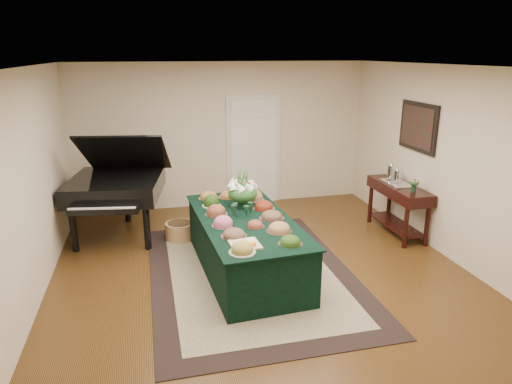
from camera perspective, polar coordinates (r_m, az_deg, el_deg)
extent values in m
plane|color=black|center=(6.29, 0.65, -9.97)|extent=(6.00, 6.00, 0.00)
cube|color=black|center=(6.24, -0.56, -10.16)|extent=(2.65, 3.71, 0.01)
cube|color=#BEB28E|center=(6.24, -0.56, -10.10)|extent=(2.12, 3.18, 0.01)
cube|color=silver|center=(8.83, -0.31, 5.27)|extent=(1.05, 0.04, 2.10)
cube|color=white|center=(8.82, -0.28, 4.93)|extent=(0.90, 0.06, 2.00)
cube|color=black|center=(6.17, -1.32, -6.72)|extent=(1.26, 2.48, 0.74)
cube|color=black|center=(6.03, -1.35, -3.45)|extent=(1.32, 2.55, 0.02)
cylinder|color=silver|center=(5.79, -4.12, -4.23)|extent=(0.30, 0.30, 0.01)
ellipsoid|color=#C86484|center=(5.77, -4.14, -3.73)|extent=(0.24, 0.24, 0.10)
cylinder|color=silver|center=(6.89, -3.45, -0.67)|extent=(0.31, 0.31, 0.01)
ellipsoid|color=#BA7736|center=(6.87, -3.45, -0.32)|extent=(0.25, 0.25, 0.08)
cylinder|color=#ABB5AB|center=(6.53, -5.58, -1.72)|extent=(0.27, 0.27, 0.01)
ellipsoid|color=#2B5215|center=(6.51, -5.59, -1.16)|extent=(0.22, 0.22, 0.12)
cylinder|color=silver|center=(5.73, -0.09, -4.38)|extent=(0.24, 0.24, 0.01)
ellipsoid|color=brown|center=(5.72, -0.09, -4.03)|extent=(0.19, 0.19, 0.06)
cylinder|color=#ABB5AB|center=(5.04, -1.74, -7.53)|extent=(0.30, 0.30, 0.01)
ellipsoid|color=gold|center=(5.02, -1.74, -7.00)|extent=(0.25, 0.25, 0.09)
cylinder|color=silver|center=(6.38, 0.98, -2.10)|extent=(0.32, 0.32, 0.01)
ellipsoid|color=maroon|center=(6.37, 0.98, -1.71)|extent=(0.26, 0.26, 0.08)
cylinder|color=silver|center=(7.06, -1.18, -0.19)|extent=(0.27, 0.27, 0.01)
ellipsoid|color=#B27747|center=(7.05, -1.19, 0.12)|extent=(0.22, 0.22, 0.07)
cylinder|color=silver|center=(6.02, 1.99, -3.32)|extent=(0.34, 0.34, 0.01)
ellipsoid|color=brown|center=(6.01, 2.00, -2.93)|extent=(0.28, 0.28, 0.08)
cylinder|color=silver|center=(6.18, -4.98, -2.82)|extent=(0.31, 0.31, 0.01)
ellipsoid|color=brown|center=(6.16, -4.99, -2.33)|extent=(0.26, 0.26, 0.10)
cylinder|color=silver|center=(5.45, -2.78, -5.57)|extent=(0.32, 0.32, 0.01)
ellipsoid|color=brown|center=(5.44, -2.79, -5.18)|extent=(0.26, 0.26, 0.07)
cylinder|color=silver|center=(6.74, -0.21, -1.05)|extent=(0.31, 0.31, 0.01)
ellipsoid|color=#B27747|center=(6.72, -0.21, -0.51)|extent=(0.25, 0.25, 0.12)
cylinder|color=silver|center=(5.61, 2.91, -4.93)|extent=(0.33, 0.33, 0.01)
ellipsoid|color=#B27747|center=(5.59, 2.92, -4.47)|extent=(0.27, 0.27, 0.08)
cylinder|color=silver|center=(5.26, 4.30, -6.51)|extent=(0.29, 0.29, 0.01)
ellipsoid|color=#2B5215|center=(5.24, 4.31, -6.09)|extent=(0.24, 0.24, 0.07)
cylinder|color=silver|center=(6.86, -5.94, -0.80)|extent=(0.31, 0.31, 0.01)
ellipsoid|color=#BA7736|center=(6.85, -5.95, -0.44)|extent=(0.25, 0.25, 0.08)
cube|color=tan|center=(5.22, -1.39, -6.58)|extent=(0.35, 0.35, 0.02)
ellipsoid|color=white|center=(5.22, -2.15, -6.00)|extent=(0.14, 0.14, 0.08)
ellipsoid|color=white|center=(5.28, -0.73, -5.80)|extent=(0.12, 0.12, 0.07)
cube|color=orange|center=(5.15, -0.61, -6.50)|extent=(0.11, 0.10, 0.05)
cylinder|color=#13301E|center=(6.47, -1.68, -1.13)|extent=(0.16, 0.16, 0.16)
ellipsoid|color=#295823|center=(6.44, -1.69, -0.14)|extent=(0.42, 0.42, 0.27)
cylinder|color=black|center=(7.29, -21.84, -4.41)|extent=(0.10, 0.10, 0.68)
cylinder|color=black|center=(7.03, -13.47, -4.39)|extent=(0.10, 0.10, 0.68)
cylinder|color=black|center=(8.26, -15.84, -1.32)|extent=(0.10, 0.10, 0.68)
cube|color=black|center=(7.53, -17.07, 0.68)|extent=(1.59, 1.67, 0.29)
cube|color=black|center=(6.79, -18.49, -2.09)|extent=(1.00, 0.38, 0.10)
cube|color=black|center=(7.52, -16.04, 4.66)|extent=(1.47, 1.26, 0.76)
cylinder|color=#A57342|center=(7.37, -9.52, -4.84)|extent=(0.44, 0.44, 0.28)
cylinder|color=black|center=(7.25, 18.21, -4.29)|extent=(0.07, 0.07, 0.65)
cylinder|color=black|center=(7.44, 20.58, -3.99)|extent=(0.07, 0.07, 0.65)
cylinder|color=black|center=(8.17, 14.10, -1.52)|extent=(0.07, 0.07, 0.65)
cylinder|color=black|center=(8.34, 16.30, -1.31)|extent=(0.07, 0.07, 0.65)
cube|color=black|center=(7.67, 17.46, 0.22)|extent=(0.45, 1.35, 0.18)
cube|color=black|center=(7.85, 17.07, -3.90)|extent=(0.38, 1.18, 0.03)
cube|color=silver|center=(7.71, 17.21, 1.09)|extent=(0.34, 0.58, 0.02)
cylinder|color=#13301E|center=(7.31, 19.09, 0.44)|extent=(0.07, 0.07, 0.11)
ellipsoid|color=#C57F8D|center=(7.28, 19.17, 1.21)|extent=(0.17, 0.17, 0.11)
cube|color=black|center=(7.57, 19.62, 7.68)|extent=(0.04, 0.95, 0.75)
cube|color=#49131B|center=(7.55, 19.46, 7.68)|extent=(0.01, 0.82, 0.62)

